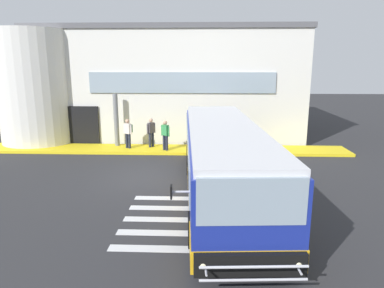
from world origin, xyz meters
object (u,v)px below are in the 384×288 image
(passenger_near_column, at_px, (128,131))
(passenger_by_doorway, at_px, (151,131))
(entry_support_column, at_px, (116,120))
(passenger_at_curb_edge, at_px, (165,134))
(bus_main_foreground, at_px, (223,161))

(passenger_near_column, height_order, passenger_by_doorway, same)
(entry_support_column, distance_m, passenger_near_column, 1.16)
(entry_support_column, relative_size, passenger_by_doorway, 1.82)
(passenger_near_column, xyz_separation_m, passenger_at_curb_edge, (2.17, -0.43, -0.03))
(bus_main_foreground, bearing_deg, passenger_at_curb_edge, 114.49)
(bus_main_foreground, xyz_separation_m, passenger_near_column, (-5.04, 6.72, -0.22))
(entry_support_column, distance_m, bus_main_foreground, 9.40)
(bus_main_foreground, bearing_deg, passenger_near_column, 126.86)
(bus_main_foreground, relative_size, passenger_at_curb_edge, 7.14)
(passenger_near_column, bearing_deg, bus_main_foreground, -53.14)
(bus_main_foreground, relative_size, passenger_by_doorway, 7.14)
(entry_support_column, height_order, bus_main_foreground, entry_support_column)
(entry_support_column, bearing_deg, bus_main_foreground, -51.42)
(passenger_near_column, bearing_deg, entry_support_column, 142.83)
(passenger_at_curb_edge, bearing_deg, passenger_by_doorway, 140.70)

